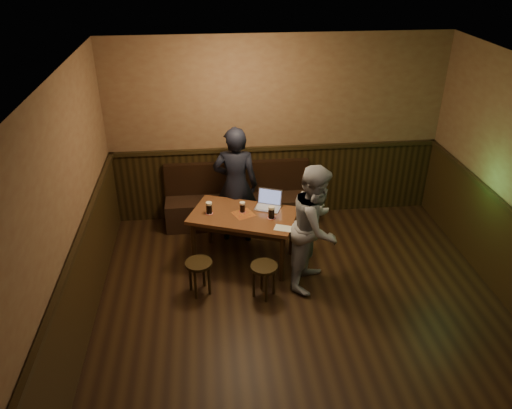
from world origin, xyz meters
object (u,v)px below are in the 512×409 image
object	(u,v)px
bench	(238,204)
pint_left	(209,208)
pint_right	(271,212)
pint_mid	(242,207)
stool_left	(199,268)
pub_table	(243,220)
person_suit	(236,185)
laptop	(269,203)
person_grey	(316,227)
stool_right	(264,272)

from	to	relation	value
bench	pint_left	size ratio (longest dim) A/B	13.20
pint_right	pint_mid	bearing A→B (deg)	150.86
stool_left	pint_left	bearing A→B (deg)	77.32
pub_table	pint_mid	world-z (taller)	pint_mid
bench	pint_right	xyz separation A→B (m)	(0.35, -1.18, 0.50)
pint_left	person_suit	size ratio (longest dim) A/B	0.10
pint_right	laptop	world-z (taller)	laptop
pub_table	laptop	bearing A→B (deg)	45.50
bench	pint_mid	distance (m)	1.10
pub_table	pint_mid	xyz separation A→B (m)	(-0.01, 0.06, 0.17)
stool_left	pub_table	bearing A→B (deg)	46.74
bench	laptop	xyz separation A→B (m)	(0.36, -0.88, 0.48)
pint_left	laptop	world-z (taller)	laptop
pint_right	person_grey	world-z (taller)	person_grey
pint_left	person_suit	distance (m)	0.65
pint_right	person_suit	bearing A→B (deg)	119.47
bench	pint_left	xyz separation A→B (m)	(-0.45, -0.98, 0.50)
stool_left	pint_left	xyz separation A→B (m)	(0.16, 0.71, 0.45)
person_grey	person_suit	bearing A→B (deg)	67.21
pub_table	pint_right	xyz separation A→B (m)	(0.35, -0.14, 0.18)
laptop	person_suit	distance (m)	0.60
stool_left	laptop	distance (m)	1.33
person_grey	laptop	bearing A→B (deg)	63.18
stool_left	person_suit	bearing A→B (deg)	66.04
pub_table	pint_mid	distance (m)	0.18
pub_table	pint_right	distance (m)	0.42
stool_right	person_suit	xyz separation A→B (m)	(-0.24, 1.38, 0.51)
pub_table	person_grey	xyz separation A→B (m)	(0.85, -0.56, 0.18)
pub_table	pint_left	size ratio (longest dim) A/B	9.32
laptop	person_suit	world-z (taller)	person_suit
bench	stool_right	distance (m)	1.84
stool_left	pint_right	bearing A→B (deg)	27.66
pint_mid	pint_right	size ratio (longest dim) A/B	0.86
pint_mid	laptop	world-z (taller)	laptop
pint_right	person_grey	size ratio (longest dim) A/B	0.10
pub_table	stool_right	xyz separation A→B (m)	(0.18, -0.79, -0.27)
pub_table	laptop	world-z (taller)	laptop
pub_table	stool_right	size ratio (longest dim) A/B	3.44
bench	pub_table	distance (m)	1.09
stool_right	person_grey	xyz separation A→B (m)	(0.66, 0.23, 0.46)
pint_mid	person_suit	distance (m)	0.53
bench	pint_mid	size ratio (longest dim) A/B	14.95
laptop	pub_table	bearing A→B (deg)	-133.19
pint_mid	person_suit	xyz separation A→B (m)	(-0.05, 0.53, 0.06)
pub_table	person_grey	distance (m)	1.03
stool_right	bench	bearing A→B (deg)	95.68
pint_right	pint_left	bearing A→B (deg)	165.43
pub_table	bench	bearing A→B (deg)	111.15
pint_left	pint_right	bearing A→B (deg)	-14.57
pub_table	pint_left	world-z (taller)	pint_left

